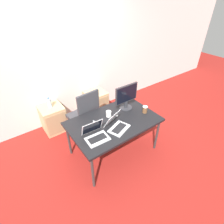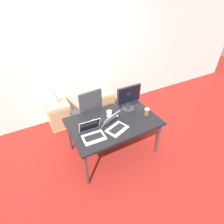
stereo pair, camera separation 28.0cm
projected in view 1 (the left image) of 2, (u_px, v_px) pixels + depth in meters
name	position (u px, v px, depth m)	size (l,w,h in m)	color
ground_plane	(113.00, 150.00, 3.28)	(14.00, 14.00, 0.00)	maroon
wall_back	(70.00, 60.00, 3.50)	(10.00, 0.05, 2.60)	silver
desk	(114.00, 123.00, 2.89)	(1.46, 0.93, 0.71)	black
office_chair	(85.00, 119.00, 3.42)	(0.56, 0.58, 1.05)	#232326
cabinet_left	(53.00, 118.00, 3.62)	(0.44, 0.46, 0.56)	tan
cabinet_right	(96.00, 103.00, 4.11)	(0.44, 0.46, 0.56)	tan
water_bottle	(49.00, 103.00, 3.40)	(0.08, 0.08, 0.22)	silver
laptop_left	(96.00, 135.00, 2.52)	(0.34, 0.31, 0.24)	silver
laptop_right	(117.00, 125.00, 2.70)	(0.39, 0.42, 0.22)	silver
monitor	(126.00, 97.00, 3.03)	(0.46, 0.23, 0.46)	#2D2D33
mouse	(116.00, 115.00, 2.96)	(0.05, 0.07, 0.03)	silver
coffee_cup_white	(109.00, 114.00, 2.94)	(0.09, 0.09, 0.10)	white
coffee_cup_brown	(145.00, 109.00, 3.02)	(0.09, 0.09, 0.12)	brown
scissors	(97.00, 124.00, 2.80)	(0.05, 0.17, 0.01)	#B2B2B7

